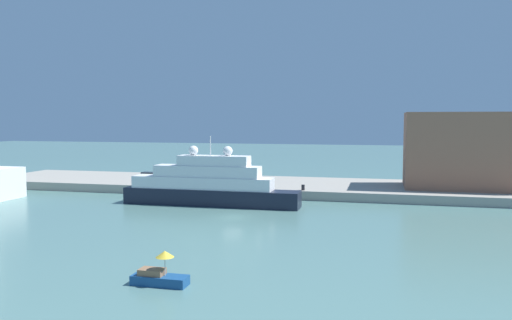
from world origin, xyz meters
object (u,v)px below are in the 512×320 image
object	(u,v)px
parked_car	(149,177)
large_yacht	(208,185)
small_motorboat	(159,275)
person_figure	(163,179)
harbor_building	(474,151)
mooring_bollard	(303,187)
work_barge	(160,198)

from	to	relation	value
parked_car	large_yacht	bearing A→B (deg)	-41.83
small_motorboat	parked_car	xyz separation A→B (m)	(-25.60, 50.99, 1.39)
small_motorboat	person_figure	bearing A→B (deg)	114.16
harbor_building	person_figure	distance (m)	52.74
mooring_bollard	large_yacht	bearing A→B (deg)	-145.38
large_yacht	person_figure	size ratio (longest dim) A/B	14.71
parked_car	person_figure	xyz separation A→B (m)	(4.80, -4.61, 0.18)
large_yacht	person_figure	xyz separation A→B (m)	(-12.19, 10.60, -0.65)
harbor_building	work_barge	bearing A→B (deg)	-162.15
harbor_building	person_figure	size ratio (longest dim) A/B	11.96
parked_car	mooring_bollard	bearing A→B (deg)	-11.84
person_figure	parked_car	bearing A→B (deg)	136.15
harbor_building	person_figure	bearing A→B (deg)	-171.96
small_motorboat	person_figure	size ratio (longest dim) A/B	2.41
work_barge	harbor_building	bearing A→B (deg)	17.85
small_motorboat	mooring_bollard	bearing A→B (deg)	84.47
person_figure	mooring_bollard	xyz separation A→B (m)	(25.13, -1.66, -0.40)
work_barge	mooring_bollard	xyz separation A→B (m)	(21.77, 6.64, 1.48)
large_yacht	mooring_bollard	world-z (taller)	large_yacht
large_yacht	work_barge	xyz separation A→B (m)	(-8.83, 2.29, -2.54)
work_barge	person_figure	distance (m)	9.16
parked_car	mooring_bollard	distance (m)	30.59
work_barge	mooring_bollard	bearing A→B (deg)	16.97
harbor_building	mooring_bollard	size ratio (longest dim) A/B	24.44
person_figure	work_barge	bearing A→B (deg)	-67.96
large_yacht	parked_car	xyz separation A→B (m)	(-16.99, 15.21, -0.83)
mooring_bollard	parked_car	bearing A→B (deg)	168.16
small_motorboat	work_barge	xyz separation A→B (m)	(-17.44, 38.07, -0.31)
large_yacht	mooring_bollard	size ratio (longest dim) A/B	30.06
large_yacht	person_figure	bearing A→B (deg)	139.00
work_barge	mooring_bollard	distance (m)	22.81
harbor_building	parked_car	world-z (taller)	harbor_building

